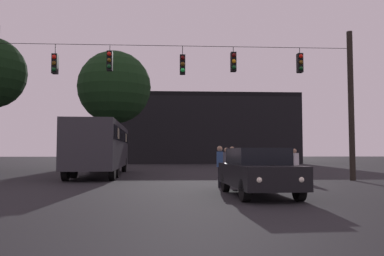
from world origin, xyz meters
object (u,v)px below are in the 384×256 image
object	(u,v)px
pedestrian_crossing_center	(232,161)
pedestrian_near_bus	(220,164)
pedestrian_far_side	(289,162)
pedestrian_trailing	(226,162)
tree_left_silhouette	(114,87)
city_bus	(101,144)
pedestrian_crossing_right	(249,163)
car_near_right	(258,171)
pedestrian_crossing_left	(295,163)

from	to	relation	value
pedestrian_crossing_center	pedestrian_near_bus	world-z (taller)	pedestrian_crossing_center
pedestrian_near_bus	pedestrian_far_side	size ratio (longest dim) A/B	1.05
pedestrian_trailing	tree_left_silhouette	size ratio (longest dim) A/B	0.16
city_bus	tree_left_silhouette	distance (m)	10.72
pedestrian_crossing_right	pedestrian_far_side	xyz separation A→B (m)	(2.39, 1.24, 0.01)
city_bus	pedestrian_near_bus	bearing A→B (deg)	-53.34
pedestrian_far_side	tree_left_silhouette	distance (m)	17.92
pedestrian_crossing_center	tree_left_silhouette	size ratio (longest dim) A/B	0.17
car_near_right	pedestrian_trailing	bearing A→B (deg)	90.95
city_bus	pedestrian_crossing_center	distance (m)	8.26
pedestrian_crossing_left	pedestrian_crossing_center	bearing A→B (deg)	159.89
pedestrian_crossing_right	pedestrian_trailing	xyz separation A→B (m)	(-1.10, -0.10, 0.04)
city_bus	pedestrian_trailing	size ratio (longest dim) A/B	6.95
pedestrian_crossing_center	pedestrian_trailing	distance (m)	0.98
car_near_right	pedestrian_crossing_center	world-z (taller)	pedestrian_crossing_center
pedestrian_near_bus	pedestrian_crossing_right	bearing A→B (deg)	62.02
pedestrian_crossing_center	pedestrian_crossing_right	world-z (taller)	pedestrian_crossing_center
car_near_right	pedestrian_far_side	world-z (taller)	pedestrian_far_side
pedestrian_trailing	pedestrian_far_side	size ratio (longest dim) A/B	1.03
city_bus	pedestrian_crossing_left	world-z (taller)	city_bus
pedestrian_crossing_right	pedestrian_near_bus	distance (m)	3.94
pedestrian_crossing_right	pedestrian_near_bus	size ratio (longest dim) A/B	0.94
pedestrian_near_bus	pedestrian_crossing_center	bearing A→B (deg)	74.73
car_near_right	pedestrian_near_bus	world-z (taller)	pedestrian_near_bus
pedestrian_crossing_center	pedestrian_trailing	bearing A→B (deg)	-115.25
pedestrian_crossing_left	pedestrian_far_side	size ratio (longest dim) A/B	1.00
pedestrian_near_bus	pedestrian_trailing	bearing A→B (deg)	77.55
pedestrian_far_side	tree_left_silhouette	world-z (taller)	tree_left_silhouette
pedestrian_crossing_right	pedestrian_near_bus	world-z (taller)	pedestrian_near_bus
pedestrian_crossing_left	tree_left_silhouette	bearing A→B (deg)	126.52
pedestrian_crossing_right	tree_left_silhouette	bearing A→B (deg)	120.95
city_bus	pedestrian_crossing_right	xyz separation A→B (m)	(7.92, -4.68, -1.01)
pedestrian_far_side	city_bus	bearing A→B (deg)	161.56
car_near_right	city_bus	bearing A→B (deg)	121.97
city_bus	pedestrian_crossing_right	distance (m)	9.25
pedestrian_far_side	pedestrian_near_bus	bearing A→B (deg)	-131.94
pedestrian_trailing	pedestrian_far_side	world-z (taller)	pedestrian_trailing
car_near_right	pedestrian_near_bus	distance (m)	3.06
car_near_right	tree_left_silhouette	world-z (taller)	tree_left_silhouette
car_near_right	tree_left_silhouette	xyz separation A→B (m)	(-7.50, 20.58, 6.01)
city_bus	pedestrian_crossing_center	xyz separation A→B (m)	(7.23, -3.88, -0.92)
pedestrian_near_bus	car_near_right	bearing A→B (deg)	-73.82
pedestrian_crossing_left	pedestrian_near_bus	distance (m)	5.16
car_near_right	pedestrian_crossing_right	distance (m)	6.49
pedestrian_crossing_right	pedestrian_crossing_left	bearing A→B (deg)	-6.76
city_bus	pedestrian_near_bus	world-z (taller)	city_bus
pedestrian_trailing	tree_left_silhouette	world-z (taller)	tree_left_silhouette
pedestrian_crossing_right	car_near_right	bearing A→B (deg)	-98.84
city_bus	pedestrian_crossing_right	bearing A→B (deg)	-30.57
pedestrian_crossing_left	pedestrian_trailing	distance (m)	3.30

